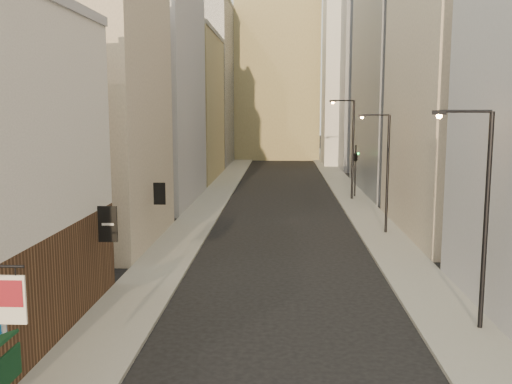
{
  "coord_description": "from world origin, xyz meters",
  "views": [
    {
      "loc": [
        -0.16,
        -8.69,
        8.24
      ],
      "look_at": [
        -1.43,
        19.27,
        4.22
      ],
      "focal_mm": 40.0,
      "sensor_mm": 36.0,
      "label": 1
    }
  ],
  "objects_px": {
    "streetlamp_mid": "(385,166)",
    "streetlamp_near": "(480,207)",
    "streetlamp_far": "(351,144)",
    "traffic_light_right": "(356,156)",
    "clock_tower": "(278,55)",
    "white_tower": "(352,39)"
  },
  "relations": [
    {
      "from": "streetlamp_mid",
      "to": "traffic_light_right",
      "type": "height_order",
      "value": "streetlamp_mid"
    },
    {
      "from": "clock_tower",
      "to": "streetlamp_mid",
      "type": "bearing_deg",
      "value": -83.09
    },
    {
      "from": "streetlamp_near",
      "to": "streetlamp_mid",
      "type": "relative_size",
      "value": 1.03
    },
    {
      "from": "white_tower",
      "to": "streetlamp_near",
      "type": "xyz_separation_m",
      "value": [
        -2.86,
        -65.75,
        -13.89
      ]
    },
    {
      "from": "white_tower",
      "to": "streetlamp_far",
      "type": "bearing_deg",
      "value": -96.47
    },
    {
      "from": "clock_tower",
      "to": "white_tower",
      "type": "xyz_separation_m",
      "value": [
        11.0,
        -14.0,
        0.97
      ]
    },
    {
      "from": "white_tower",
      "to": "traffic_light_right",
      "type": "distance_m",
      "value": 36.09
    },
    {
      "from": "white_tower",
      "to": "streetlamp_mid",
      "type": "bearing_deg",
      "value": -93.95
    },
    {
      "from": "streetlamp_far",
      "to": "traffic_light_right",
      "type": "xyz_separation_m",
      "value": [
        0.7,
        1.68,
        -1.3
      ]
    },
    {
      "from": "clock_tower",
      "to": "streetlamp_near",
      "type": "xyz_separation_m",
      "value": [
        8.14,
        -79.75,
        -12.92
      ]
    },
    {
      "from": "clock_tower",
      "to": "streetlamp_far",
      "type": "distance_m",
      "value": 50.56
    },
    {
      "from": "clock_tower",
      "to": "white_tower",
      "type": "distance_m",
      "value": 17.83
    },
    {
      "from": "streetlamp_mid",
      "to": "streetlamp_near",
      "type": "bearing_deg",
      "value": -74.31
    },
    {
      "from": "clock_tower",
      "to": "streetlamp_far",
      "type": "height_order",
      "value": "clock_tower"
    },
    {
      "from": "streetlamp_mid",
      "to": "streetlamp_far",
      "type": "height_order",
      "value": "streetlamp_far"
    },
    {
      "from": "traffic_light_right",
      "to": "streetlamp_mid",
      "type": "bearing_deg",
      "value": 95.39
    },
    {
      "from": "streetlamp_mid",
      "to": "traffic_light_right",
      "type": "xyz_separation_m",
      "value": [
        0.16,
        16.11,
        -0.63
      ]
    },
    {
      "from": "streetlamp_far",
      "to": "traffic_light_right",
      "type": "height_order",
      "value": "streetlamp_far"
    },
    {
      "from": "streetlamp_far",
      "to": "traffic_light_right",
      "type": "relative_size",
      "value": 1.83
    },
    {
      "from": "streetlamp_near",
      "to": "traffic_light_right",
      "type": "height_order",
      "value": "streetlamp_near"
    },
    {
      "from": "streetlamp_near",
      "to": "traffic_light_right",
      "type": "xyz_separation_m",
      "value": [
        -0.35,
        32.94,
        -0.78
      ]
    },
    {
      "from": "white_tower",
      "to": "streetlamp_far",
      "type": "xyz_separation_m",
      "value": [
        -3.91,
        -34.5,
        -13.37
      ]
    }
  ]
}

